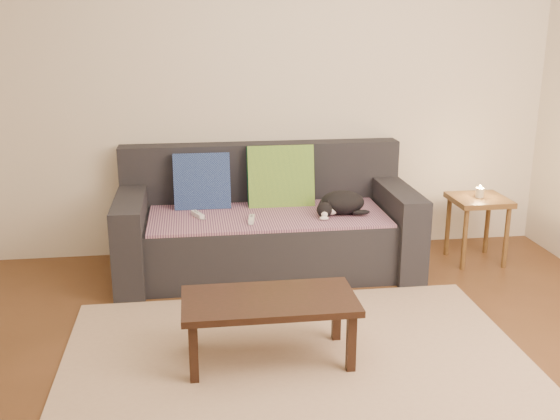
{
  "coord_description": "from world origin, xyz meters",
  "views": [
    {
      "loc": [
        -0.51,
        -2.91,
        1.78
      ],
      "look_at": [
        0.05,
        1.2,
        0.55
      ],
      "focal_mm": 42.0,
      "sensor_mm": 36.0,
      "label": 1
    }
  ],
  "objects_px": {
    "wii_remote_a": "(198,215)",
    "coffee_table": "(269,306)",
    "cat": "(341,203)",
    "wii_remote_b": "(252,219)",
    "side_table": "(478,209)",
    "sofa": "(266,228)"
  },
  "relations": [
    {
      "from": "wii_remote_a",
      "to": "coffee_table",
      "type": "height_order",
      "value": "wii_remote_a"
    },
    {
      "from": "cat",
      "to": "wii_remote_b",
      "type": "relative_size",
      "value": 2.55
    },
    {
      "from": "wii_remote_a",
      "to": "coffee_table",
      "type": "distance_m",
      "value": 1.32
    },
    {
      "from": "side_table",
      "to": "coffee_table",
      "type": "bearing_deg",
      "value": -143.27
    },
    {
      "from": "cat",
      "to": "wii_remote_b",
      "type": "height_order",
      "value": "cat"
    },
    {
      "from": "cat",
      "to": "coffee_table",
      "type": "height_order",
      "value": "cat"
    },
    {
      "from": "wii_remote_b",
      "to": "coffee_table",
      "type": "bearing_deg",
      "value": -171.94
    },
    {
      "from": "sofa",
      "to": "side_table",
      "type": "bearing_deg",
      "value": -2.67
    },
    {
      "from": "side_table",
      "to": "coffee_table",
      "type": "relative_size",
      "value": 0.55
    },
    {
      "from": "sofa",
      "to": "wii_remote_b",
      "type": "relative_size",
      "value": 14.0
    },
    {
      "from": "wii_remote_a",
      "to": "sofa",
      "type": "bearing_deg",
      "value": -103.18
    },
    {
      "from": "sofa",
      "to": "cat",
      "type": "distance_m",
      "value": 0.58
    },
    {
      "from": "coffee_table",
      "to": "wii_remote_b",
      "type": "bearing_deg",
      "value": 89.36
    },
    {
      "from": "wii_remote_a",
      "to": "side_table",
      "type": "xyz_separation_m",
      "value": [
        2.07,
        0.02,
        -0.04
      ]
    },
    {
      "from": "side_table",
      "to": "wii_remote_a",
      "type": "bearing_deg",
      "value": -179.53
    },
    {
      "from": "wii_remote_a",
      "to": "coffee_table",
      "type": "relative_size",
      "value": 0.16
    },
    {
      "from": "sofa",
      "to": "coffee_table",
      "type": "relative_size",
      "value": 2.29
    },
    {
      "from": "wii_remote_a",
      "to": "wii_remote_b",
      "type": "height_order",
      "value": "same"
    },
    {
      "from": "side_table",
      "to": "sofa",
      "type": "bearing_deg",
      "value": 177.33
    },
    {
      "from": "side_table",
      "to": "cat",
      "type": "bearing_deg",
      "value": -175.36
    },
    {
      "from": "wii_remote_b",
      "to": "coffee_table",
      "type": "distance_m",
      "value": 1.11
    },
    {
      "from": "sofa",
      "to": "coffee_table",
      "type": "xyz_separation_m",
      "value": [
        -0.14,
        -1.36,
        0.01
      ]
    }
  ]
}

